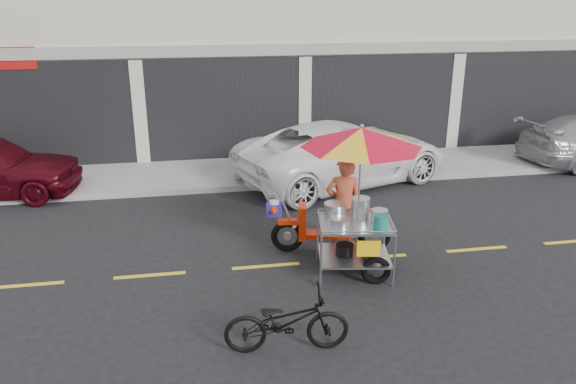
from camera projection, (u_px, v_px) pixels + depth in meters
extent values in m
plane|color=black|center=(375.00, 257.00, 10.22)|extent=(90.00, 90.00, 0.00)
cube|color=gray|center=(311.00, 166.00, 15.30)|extent=(45.00, 3.00, 0.15)
cube|color=beige|center=(281.00, 10.00, 18.61)|extent=(36.00, 8.00, 8.00)
cube|color=black|center=(305.00, 109.00, 15.73)|extent=(35.28, 0.06, 2.90)
cube|color=gray|center=(305.00, 49.00, 15.16)|extent=(36.00, 0.12, 0.30)
cube|color=gold|center=(375.00, 257.00, 10.22)|extent=(42.00, 0.10, 0.01)
imported|color=white|center=(343.00, 152.00, 14.07)|extent=(6.04, 4.27, 1.53)
imported|color=black|center=(287.00, 322.00, 7.45)|extent=(1.71, 0.71, 0.88)
torus|color=black|center=(287.00, 236.00, 10.38)|extent=(0.63, 0.22, 0.61)
torus|color=black|center=(375.00, 236.00, 10.38)|extent=(0.63, 0.22, 0.61)
cylinder|color=#9EA0A5|center=(287.00, 236.00, 10.38)|extent=(0.16, 0.09, 0.15)
cylinder|color=#9EA0A5|center=(375.00, 236.00, 10.38)|extent=(0.16, 0.09, 0.15)
cube|color=red|center=(287.00, 222.00, 10.28)|extent=(0.36, 0.19, 0.09)
cylinder|color=#9EA0A5|center=(287.00, 214.00, 10.22)|extent=(0.40, 0.12, 0.87)
cube|color=red|center=(302.00, 222.00, 10.28)|extent=(0.19, 0.38, 0.65)
cube|color=red|center=(328.00, 234.00, 10.37)|extent=(0.90, 0.44, 0.09)
cube|color=red|center=(355.00, 222.00, 10.28)|extent=(0.84, 0.41, 0.43)
cube|color=black|center=(349.00, 209.00, 10.20)|extent=(0.73, 0.37, 0.11)
cylinder|color=#9EA0A5|center=(294.00, 197.00, 10.12)|extent=(0.14, 0.59, 0.04)
sphere|color=black|center=(298.00, 186.00, 10.28)|extent=(0.11, 0.11, 0.11)
cylinder|color=white|center=(294.00, 225.00, 10.31)|extent=(0.15, 0.15, 0.05)
cube|color=navy|center=(274.00, 209.00, 10.19)|extent=(0.32, 0.28, 0.22)
cylinder|color=white|center=(274.00, 202.00, 10.15)|extent=(0.20, 0.20, 0.05)
cone|color=red|center=(274.00, 212.00, 10.01)|extent=(0.23, 0.27, 0.19)
torus|color=black|center=(376.00, 271.00, 9.24)|extent=(0.51, 0.19, 0.50)
cylinder|color=#9EA0A5|center=(321.00, 262.00, 9.06)|extent=(0.04, 0.04, 0.92)
cylinder|color=#9EA0A5|center=(318.00, 237.00, 9.97)|extent=(0.04, 0.04, 0.92)
cylinder|color=#9EA0A5|center=(394.00, 261.00, 9.06)|extent=(0.04, 0.04, 0.92)
cylinder|color=#9EA0A5|center=(384.00, 237.00, 9.98)|extent=(0.04, 0.04, 0.92)
cube|color=#9EA0A5|center=(354.00, 256.00, 9.56)|extent=(1.33, 1.16, 0.03)
cube|color=#9EA0A5|center=(355.00, 224.00, 9.36)|extent=(1.33, 1.16, 0.04)
cylinder|color=#9EA0A5|center=(359.00, 232.00, 8.88)|extent=(1.17, 0.22, 0.03)
cylinder|color=#9EA0A5|center=(352.00, 209.00, 9.80)|extent=(1.17, 0.22, 0.03)
cylinder|color=#9EA0A5|center=(320.00, 220.00, 9.34)|extent=(0.19, 0.96, 0.03)
cylinder|color=#9EA0A5|center=(391.00, 220.00, 9.34)|extent=(0.19, 0.96, 0.03)
cylinder|color=#9EA0A5|center=(351.00, 244.00, 10.02)|extent=(0.18, 0.80, 0.04)
cylinder|color=#9EA0A5|center=(352.00, 216.00, 9.84)|extent=(0.18, 0.80, 0.04)
cube|color=#E9B40D|center=(369.00, 249.00, 8.95)|extent=(0.38, 0.08, 0.27)
cylinder|color=#B7B7BC|center=(335.00, 211.00, 9.52)|extent=(0.43, 0.43, 0.24)
cylinder|color=#B7B7BC|center=(360.00, 208.00, 9.52)|extent=(0.36, 0.36, 0.33)
cylinder|color=#B7B7BC|center=(380.00, 216.00, 9.38)|extent=(0.31, 0.31, 0.18)
cylinder|color=#B7B7BC|center=(340.00, 223.00, 9.15)|extent=(0.35, 0.35, 0.14)
cylinder|color=#1A6D61|center=(381.00, 222.00, 9.06)|extent=(0.27, 0.27, 0.24)
cylinder|color=black|center=(345.00, 250.00, 9.52)|extent=(0.35, 0.35, 0.19)
cylinder|color=black|center=(370.00, 250.00, 9.53)|extent=(0.30, 0.30, 0.17)
cylinder|color=#9EA0A5|center=(360.00, 176.00, 9.19)|extent=(0.03, 0.03, 1.62)
sphere|color=#9EA0A5|center=(362.00, 126.00, 8.91)|extent=(0.06, 0.06, 0.06)
imported|color=#B74A2F|center=(344.00, 205.00, 10.18)|extent=(0.73, 0.54, 1.83)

